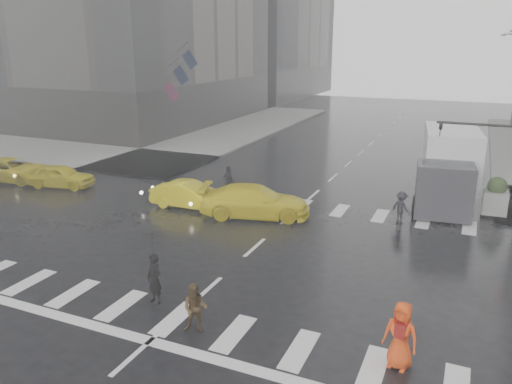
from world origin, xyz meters
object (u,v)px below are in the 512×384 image
at_px(pedestrian_orange, 401,335).
at_px(taxi_mid, 190,195).
at_px(taxi_front, 61,176).
at_px(box_truck, 449,166).
at_px(traffic_signal_pole, 503,152).
at_px(pedestrian_brown, 195,308).

relative_size(pedestrian_orange, taxi_mid, 0.46).
height_order(taxi_front, box_truck, box_truck).
relative_size(traffic_signal_pole, box_truck, 0.64).
distance_m(pedestrian_brown, box_truck, 16.87).
bearing_deg(taxi_mid, box_truck, -65.34).
distance_m(pedestrian_brown, pedestrian_orange, 5.68).
xyz_separation_m(traffic_signal_pole, taxi_mid, (-14.10, -4.59, -2.56)).
bearing_deg(taxi_mid, pedestrian_orange, -130.37).
height_order(traffic_signal_pole, taxi_front, traffic_signal_pole).
bearing_deg(traffic_signal_pole, pedestrian_brown, -119.39).
distance_m(pedestrian_brown, taxi_front, 17.86).
height_order(pedestrian_brown, taxi_mid, pedestrian_brown).
xyz_separation_m(pedestrian_brown, pedestrian_orange, (5.63, 0.68, 0.17)).
xyz_separation_m(pedestrian_orange, box_truck, (0.13, 15.12, 1.07)).
distance_m(traffic_signal_pole, taxi_mid, 15.05).
height_order(taxi_front, taxi_mid, taxi_front).
relative_size(taxi_front, taxi_mid, 0.97).
bearing_deg(taxi_mid, taxi_front, 85.99).
bearing_deg(pedestrian_brown, traffic_signal_pole, 42.65).
height_order(pedestrian_orange, taxi_mid, pedestrian_orange).
bearing_deg(box_truck, pedestrian_orange, -97.46).
distance_m(taxi_front, taxi_mid, 8.79).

